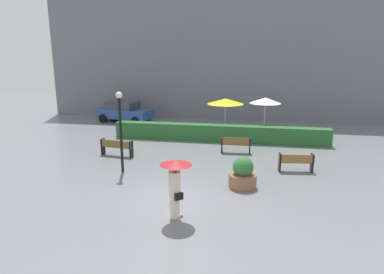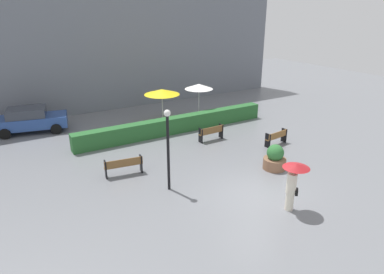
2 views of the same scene
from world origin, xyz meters
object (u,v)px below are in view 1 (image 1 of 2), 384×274
parked_car (125,111)px  patio_umbrella_white (265,100)px  bench_far_left (116,146)px  lamp_post (120,123)px  bench_far_right (296,161)px  planter_pot (243,174)px  pedestrian_with_umbrella (175,180)px  bench_back_row (236,144)px  patio_umbrella_yellow (225,101)px

parked_car → patio_umbrella_white: bearing=-16.6°
bench_far_left → lamp_post: lamp_post is taller
bench_far_right → planter_pot: size_ratio=1.25×
pedestrian_with_umbrella → planter_pot: bearing=56.2°
bench_far_left → lamp_post: 3.06m
lamp_post → patio_umbrella_white: lamp_post is taller
planter_pot → bench_far_left: bearing=154.7°
bench_far_left → bench_back_row: bearing=15.2°
parked_car → bench_back_row: bearing=-38.3°
pedestrian_with_umbrella → patio_umbrella_white: size_ratio=0.79×
pedestrian_with_umbrella → patio_umbrella_white: bearing=75.4°
planter_pot → patio_umbrella_yellow: size_ratio=0.53×
bench_back_row → planter_pot: (0.53, -4.70, 0.02)m
bench_far_left → parked_car: bearing=108.6°
bench_far_left → parked_car: size_ratio=0.40×
bench_back_row → patio_umbrella_white: 4.56m
pedestrian_with_umbrella → lamp_post: (-3.29, 3.83, 0.91)m
planter_pot → parked_car: size_ratio=0.28×
patio_umbrella_yellow → parked_car: (-7.92, 2.50, -1.30)m
pedestrian_with_umbrella → bench_back_row: bearing=79.1°
pedestrian_with_umbrella → lamp_post: lamp_post is taller
pedestrian_with_umbrella → parked_car: size_ratio=0.44×
bench_far_right → patio_umbrella_white: size_ratio=0.62×
bench_far_right → pedestrian_with_umbrella: pedestrian_with_umbrella is taller
lamp_post → patio_umbrella_white: size_ratio=1.43×
planter_pot → bench_back_row: bearing=96.4°
bench_far_left → parked_car: 9.11m
parked_car → patio_umbrella_yellow: bearing=-17.5°
patio_umbrella_yellow → patio_umbrella_white: bearing=-13.7°
patio_umbrella_yellow → parked_car: size_ratio=0.53×
pedestrian_with_umbrella → parked_car: bearing=116.7°
planter_pot → patio_umbrella_yellow: (-1.48, 9.20, 1.59)m
bench_back_row → pedestrian_with_umbrella: size_ratio=0.81×
lamp_post → pedestrian_with_umbrella: bearing=-49.3°
bench_far_left → pedestrian_with_umbrella: bearing=-53.5°
bench_far_left → patio_umbrella_white: (7.51, 5.52, 1.80)m
bench_back_row → parked_car: size_ratio=0.35×
patio_umbrella_yellow → parked_car: 8.40m
lamp_post → patio_umbrella_yellow: bearing=65.5°
patio_umbrella_white → parked_car: patio_umbrella_white is taller
bench_far_right → patio_umbrella_yellow: size_ratio=0.66×
bench_far_left → planter_pot: (6.50, -3.08, 0.02)m
pedestrian_with_umbrella → patio_umbrella_white: 12.02m
planter_pot → patio_umbrella_white: bearing=83.3°
parked_car → pedestrian_with_umbrella: bearing=-63.3°
bench_far_right → pedestrian_with_umbrella: bearing=-129.3°
patio_umbrella_yellow → patio_umbrella_white: patio_umbrella_white is taller
bench_far_left → pedestrian_with_umbrella: (4.49, -6.07, 0.79)m
bench_far_left → lamp_post: bearing=-61.9°
bench_back_row → patio_umbrella_white: (1.54, 3.89, 1.80)m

